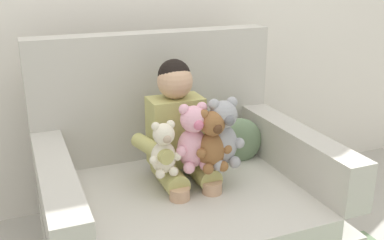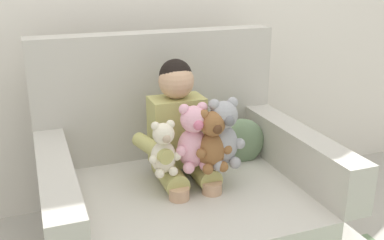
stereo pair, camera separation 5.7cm
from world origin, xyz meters
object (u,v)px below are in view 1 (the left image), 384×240
Objects in this scene: plush_pink at (193,138)px; plush_cream at (164,150)px; plush_grey at (223,135)px; throw_pillow at (238,141)px; armchair at (180,198)px; plush_brown at (212,141)px; seated_child at (180,138)px.

plush_cream is (-0.14, -0.01, -0.03)m from plush_pink.
throw_pillow is (0.22, 0.25, -0.16)m from plush_grey.
throw_pillow is (0.39, 0.13, 0.19)m from armchair.
plush_brown is 1.12× the size of throw_pillow.
plush_brown is at bearing -10.27° from plush_pink.
armchair is at bearing 106.75° from plush_brown.
plush_pink is at bearing -87.37° from seated_child.
seated_child is 0.19m from plush_cream.
plush_cream is at bearing 164.75° from plush_grey.
throw_pillow is at bearing 11.65° from seated_child.
plush_brown reaches higher than plush_cream.
plush_pink reaches higher than plush_brown.
plush_grey is 1.31× the size of plush_cream.
plush_grey is (0.15, -0.15, 0.05)m from seated_child.
plush_cream is (-0.13, -0.14, 0.01)m from seated_child.
seated_child is (0.02, 0.03, 0.30)m from armchair.
plush_pink reaches higher than plush_cream.
plush_cream is at bearing 150.25° from plush_brown.
plush_grey is 1.05× the size of plush_pink.
armchair is 0.45m from throw_pillow.
armchair is 4.97× the size of throw_pillow.
plush_grey reaches higher than plush_brown.
armchair reaches higher than throw_pillow.
plush_pink is (-0.14, 0.02, -0.01)m from plush_grey.
plush_brown is (0.07, -0.04, -0.01)m from plush_pink.
throw_pillow is at bearing 51.99° from plush_pink.
plush_pink is at bearing -71.59° from armchair.
plush_pink is (0.03, -0.09, 0.34)m from armchair.
plush_grey is 0.37m from throw_pillow.
armchair reaches higher than plush_pink.
plush_pink is 1.08× the size of plush_brown.
plush_cream is at bearing -154.57° from throw_pillow.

